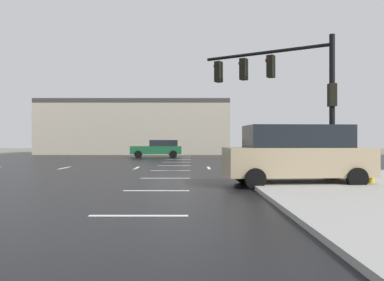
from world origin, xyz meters
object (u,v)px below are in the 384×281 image
(traffic_signal_mast, at_px, (287,81))
(fire_hydrant, at_px, (372,171))
(suv_tan, at_px, (299,154))
(sedan_red, at_px, (275,148))
(sedan_green, at_px, (160,148))

(traffic_signal_mast, bearing_deg, fire_hydrant, 150.56)
(suv_tan, relative_size, sedan_red, 1.06)
(suv_tan, bearing_deg, fire_hydrant, -11.04)
(fire_hydrant, bearing_deg, suv_tan, 172.93)
(suv_tan, xyz_separation_m, sedan_green, (-6.61, 22.20, -0.24))
(suv_tan, height_order, sedan_green, suv_tan)
(traffic_signal_mast, bearing_deg, sedan_red, -68.18)
(traffic_signal_mast, height_order, suv_tan, traffic_signal_mast)
(fire_hydrant, relative_size, sedan_red, 0.17)
(fire_hydrant, relative_size, suv_tan, 0.16)
(sedan_red, bearing_deg, traffic_signal_mast, 163.86)
(sedan_red, xyz_separation_m, sedan_green, (-10.33, 0.05, 0.00))
(traffic_signal_mast, xyz_separation_m, suv_tan, (-0.39, -3.30, -2.95))
(sedan_green, bearing_deg, traffic_signal_mast, 104.43)
(traffic_signal_mast, distance_m, suv_tan, 4.45)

